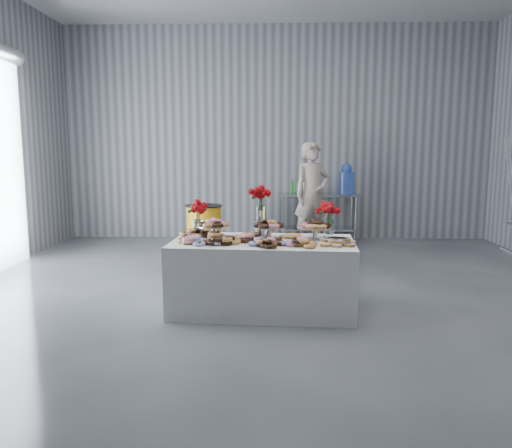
{
  "coord_description": "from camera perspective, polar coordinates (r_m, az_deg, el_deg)",
  "views": [
    {
      "loc": [
        -0.09,
        -5.09,
        1.7
      ],
      "look_at": [
        -0.27,
        0.42,
        0.88
      ],
      "focal_mm": 35.0,
      "sensor_mm": 36.0,
      "label": 1
    }
  ],
  "objects": [
    {
      "name": "danish_pile",
      "position": [
        5.08,
        9.13,
        -1.74
      ],
      "size": [
        0.48,
        0.48,
        0.11
      ],
      "primitive_type": null,
      "color": "white",
      "rests_on": "display_table"
    },
    {
      "name": "drink_bottles",
      "position": [
        9.13,
        5.23,
        4.29
      ],
      "size": [
        0.54,
        0.08,
        0.27
      ],
      "primitive_type": null,
      "color": "#268C33",
      "rests_on": "prep_table"
    },
    {
      "name": "ground",
      "position": [
        5.36,
        2.73,
        -9.97
      ],
      "size": [
        9.0,
        9.0,
        0.0
      ],
      "primitive_type": "plane",
      "color": "#393C41",
      "rests_on": "ground"
    },
    {
      "name": "cake_stand_left",
      "position": [
        5.44,
        -4.84,
        -0.08
      ],
      "size": [
        0.36,
        0.36,
        0.17
      ],
      "color": "silver",
      "rests_on": "display_table"
    },
    {
      "name": "bouquet_left",
      "position": [
        5.56,
        -6.71,
        1.7
      ],
      "size": [
        0.26,
        0.26,
        0.42
      ],
      "color": "white",
      "rests_on": "display_table"
    },
    {
      "name": "bouquet_right",
      "position": [
        5.49,
        8.38,
        1.58
      ],
      "size": [
        0.26,
        0.26,
        0.42
      ],
      "color": "white",
      "rests_on": "display_table"
    },
    {
      "name": "cake_stand_right",
      "position": [
        5.36,
        6.82,
        -0.25
      ],
      "size": [
        0.36,
        0.36,
        0.17
      ],
      "color": "silver",
      "rests_on": "display_table"
    },
    {
      "name": "trash_barrel",
      "position": [
        8.36,
        -5.97,
        -0.51
      ],
      "size": [
        0.62,
        0.62,
        0.79
      ],
      "rotation": [
        0.0,
        0.0,
        0.28
      ],
      "color": "#F6A714",
      "rests_on": "ground"
    },
    {
      "name": "display_table",
      "position": [
        5.33,
        0.8,
        -5.89
      ],
      "size": [
        1.96,
        1.12,
        0.75
      ],
      "primitive_type": "cube",
      "rotation": [
        0.0,
        0.0,
        -0.06
      ],
      "color": "white",
      "rests_on": "ground"
    },
    {
      "name": "cake_stand_mid",
      "position": [
        5.37,
        1.47,
        -0.17
      ],
      "size": [
        0.36,
        0.36,
        0.17
      ],
      "color": "silver",
      "rests_on": "display_table"
    },
    {
      "name": "person",
      "position": [
        8.82,
        6.4,
        3.36
      ],
      "size": [
        0.79,
        0.68,
        1.83
      ],
      "primitive_type": "imported",
      "rotation": [
        0.0,
        0.0,
        0.43
      ],
      "color": "#CC8C93",
      "rests_on": "ground"
    },
    {
      "name": "donut_mounds",
      "position": [
        5.19,
        0.8,
        -1.53
      ],
      "size": [
        1.85,
        0.91,
        0.09
      ],
      "primitive_type": null,
      "rotation": [
        0.0,
        0.0,
        -0.06
      ],
      "color": "#C19646",
      "rests_on": "display_table"
    },
    {
      "name": "bouquet_center",
      "position": [
        5.54,
        0.6,
        2.6
      ],
      "size": [
        0.26,
        0.26,
        0.57
      ],
      "color": "silver",
      "rests_on": "display_table"
    },
    {
      "name": "prep_table",
      "position": [
        9.29,
        7.14,
        1.75
      ],
      "size": [
        1.5,
        0.6,
        0.9
      ],
      "color": "silver",
      "rests_on": "ground"
    },
    {
      "name": "water_jug",
      "position": [
        9.3,
        10.27,
        4.97
      ],
      "size": [
        0.28,
        0.28,
        0.55
      ],
      "color": "blue",
      "rests_on": "prep_table"
    },
    {
      "name": "room_walls",
      "position": [
        5.25,
        -0.22,
        18.83
      ],
      "size": [
        8.04,
        9.04,
        4.02
      ],
      "color": "gray",
      "rests_on": "ground"
    }
  ]
}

